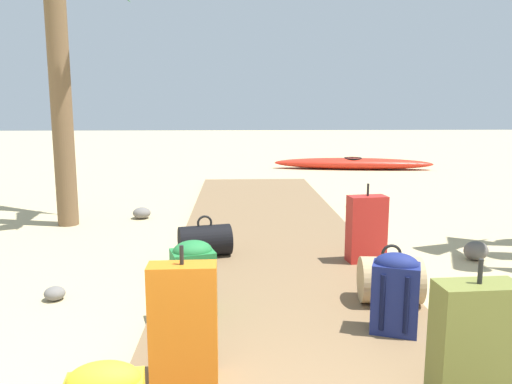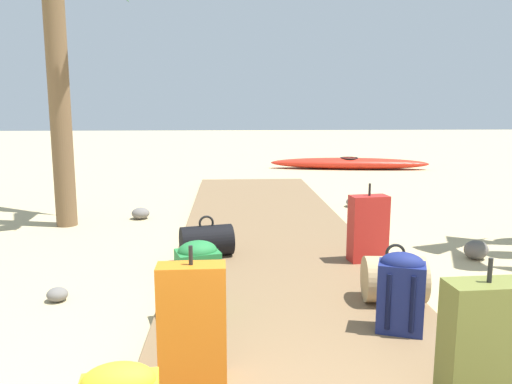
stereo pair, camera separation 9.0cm
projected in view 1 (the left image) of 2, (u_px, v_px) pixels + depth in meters
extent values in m
plane|color=tan|center=(277.00, 268.00, 5.15)|extent=(60.00, 60.00, 0.00)
cube|color=brown|center=(270.00, 239.00, 6.10)|extent=(2.18, 9.75, 0.08)
cube|color=orange|center=(183.00, 322.00, 2.86)|extent=(0.39, 0.17, 0.70)
cylinder|color=black|center=(182.00, 255.00, 2.79)|extent=(0.02, 0.02, 0.11)
cube|color=#237538|center=(193.00, 282.00, 3.81)|extent=(0.38, 0.33, 0.49)
ellipsoid|color=#237538|center=(193.00, 251.00, 3.77)|extent=(0.36, 0.32, 0.16)
cylinder|color=#113A1C|center=(186.00, 288.00, 3.67)|extent=(0.04, 0.04, 0.39)
cylinder|color=#113A1C|center=(207.00, 286.00, 3.72)|extent=(0.04, 0.04, 0.39)
cube|color=red|center=(366.00, 229.00, 5.06)|extent=(0.41, 0.25, 0.68)
cylinder|color=black|center=(368.00, 190.00, 4.99)|extent=(0.02, 0.02, 0.13)
cube|color=olive|center=(474.00, 347.00, 2.56)|extent=(0.43, 0.22, 0.69)
cylinder|color=black|center=(480.00, 271.00, 2.49)|extent=(0.02, 0.02, 0.13)
cube|color=navy|center=(395.00, 298.00, 3.47)|extent=(0.37, 0.31, 0.50)
ellipsoid|color=navy|center=(397.00, 264.00, 3.43)|extent=(0.35, 0.29, 0.16)
cylinder|color=black|center=(382.00, 302.00, 3.40)|extent=(0.05, 0.05, 0.40)
cylinder|color=black|center=(406.00, 305.00, 3.35)|extent=(0.05, 0.05, 0.40)
ellipsoid|color=gold|center=(103.00, 381.00, 2.02)|extent=(0.32, 0.22, 0.16)
cylinder|color=black|center=(205.00, 241.00, 5.27)|extent=(0.61, 0.45, 0.33)
torus|color=black|center=(205.00, 223.00, 5.24)|extent=(0.17, 0.06, 0.16)
cylinder|color=tan|center=(390.00, 280.00, 4.02)|extent=(0.52, 0.42, 0.38)
torus|color=black|center=(391.00, 254.00, 3.98)|extent=(0.17, 0.04, 0.16)
cylinder|color=brown|center=(60.00, 89.00, 6.73)|extent=(0.28, 0.32, 3.79)
ellipsoid|color=red|center=(353.00, 164.00, 13.24)|extent=(4.26, 1.27, 0.30)
torus|color=black|center=(353.00, 158.00, 13.22)|extent=(0.55, 0.55, 0.05)
ellipsoid|color=#5B5651|center=(476.00, 251.00, 5.40)|extent=(0.36, 0.34, 0.21)
ellipsoid|color=slate|center=(356.00, 202.00, 8.26)|extent=(0.38, 0.40, 0.16)
ellipsoid|color=slate|center=(142.00, 213.00, 7.41)|extent=(0.37, 0.37, 0.17)
ellipsoid|color=slate|center=(55.00, 293.00, 4.29)|extent=(0.21, 0.21, 0.12)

